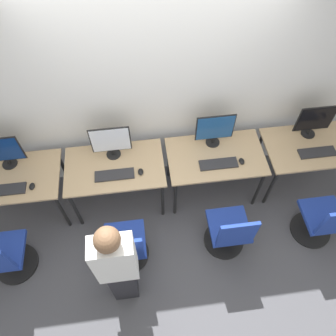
{
  "coord_description": "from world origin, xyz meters",
  "views": [
    {
      "loc": [
        -0.25,
        -1.82,
        3.77
      ],
      "look_at": [
        0.0,
        0.14,
        0.89
      ],
      "focal_mm": 35.0,
      "sensor_mm": 36.0,
      "label": 1
    }
  ],
  "objects": [
    {
      "name": "desk_far_left",
      "position": [
        -1.75,
        0.34,
        0.66
      ],
      "size": [
        1.12,
        0.68,
        0.74
      ],
      "color": "tan",
      "rests_on": "ground_plane"
    },
    {
      "name": "monitor_far_left",
      "position": [
        -1.75,
        0.52,
        0.98
      ],
      "size": [
        0.44,
        0.17,
        0.44
      ],
      "color": "black",
      "rests_on": "desk_far_left"
    },
    {
      "name": "desk_far_right",
      "position": [
        1.75,
        0.34,
        0.66
      ],
      "size": [
        1.12,
        0.68,
        0.74
      ],
      "color": "tan",
      "rests_on": "ground_plane"
    },
    {
      "name": "person_left",
      "position": [
        -0.58,
        -0.85,
        0.86
      ],
      "size": [
        0.36,
        0.21,
        1.59
      ],
      "color": "#232328",
      "rests_on": "ground_plane"
    },
    {
      "name": "wall_back",
      "position": [
        0.0,
        0.8,
        1.4
      ],
      "size": [
        12.0,
        0.05,
        2.8
      ],
      "color": "silver",
      "rests_on": "ground_plane"
    },
    {
      "name": "desk_right",
      "position": [
        0.58,
        0.34,
        0.66
      ],
      "size": [
        1.12,
        0.68,
        0.74
      ],
      "color": "tan",
      "rests_on": "ground_plane"
    },
    {
      "name": "keyboard_left",
      "position": [
        -0.58,
        0.21,
        0.75
      ],
      "size": [
        0.43,
        0.14,
        0.02
      ],
      "color": "#262628",
      "rests_on": "desk_left"
    },
    {
      "name": "ground_plane",
      "position": [
        0.0,
        0.0,
        0.0
      ],
      "size": [
        20.0,
        20.0,
        0.0
      ],
      "primitive_type": "plane",
      "color": "#4C4C51"
    },
    {
      "name": "keyboard_far_right",
      "position": [
        1.75,
        0.23,
        0.75
      ],
      "size": [
        0.43,
        0.14,
        0.02
      ],
      "color": "#262628",
      "rests_on": "desk_far_right"
    },
    {
      "name": "office_chair_far_right",
      "position": [
        1.69,
        -0.46,
        0.36
      ],
      "size": [
        0.48,
        0.48,
        0.88
      ],
      "color": "black",
      "rests_on": "ground_plane"
    },
    {
      "name": "desk_left",
      "position": [
        -0.58,
        0.34,
        0.66
      ],
      "size": [
        1.12,
        0.68,
        0.74
      ],
      "color": "tan",
      "rests_on": "ground_plane"
    },
    {
      "name": "office_chair_left",
      "position": [
        -0.54,
        -0.48,
        0.36
      ],
      "size": [
        0.48,
        0.48,
        0.88
      ],
      "color": "black",
      "rests_on": "ground_plane"
    },
    {
      "name": "mouse_right",
      "position": [
        0.85,
        0.21,
        0.76
      ],
      "size": [
        0.06,
        0.09,
        0.03
      ],
      "color": "black",
      "rests_on": "desk_right"
    },
    {
      "name": "monitor_right",
      "position": [
        0.58,
        0.54,
        0.98
      ],
      "size": [
        0.44,
        0.17,
        0.44
      ],
      "color": "black",
      "rests_on": "desk_right"
    },
    {
      "name": "keyboard_far_left",
      "position": [
        -1.75,
        0.17,
        0.75
      ],
      "size": [
        0.43,
        0.14,
        0.02
      ],
      "color": "#262628",
      "rests_on": "desk_far_left"
    },
    {
      "name": "mouse_left",
      "position": [
        -0.3,
        0.21,
        0.76
      ],
      "size": [
        0.06,
        0.09,
        0.03
      ],
      "color": "black",
      "rests_on": "desk_left"
    },
    {
      "name": "office_chair_far_left",
      "position": [
        -1.83,
        -0.43,
        0.36
      ],
      "size": [
        0.48,
        0.48,
        0.88
      ],
      "color": "black",
      "rests_on": "ground_plane"
    },
    {
      "name": "keyboard_right",
      "position": [
        0.58,
        0.21,
        0.75
      ],
      "size": [
        0.43,
        0.14,
        0.02
      ],
      "color": "#262628",
      "rests_on": "desk_right"
    },
    {
      "name": "office_chair_right",
      "position": [
        0.61,
        -0.46,
        0.36
      ],
      "size": [
        0.48,
        0.48,
        0.88
      ],
      "color": "black",
      "rests_on": "ground_plane"
    },
    {
      "name": "monitor_far_right",
      "position": [
        1.75,
        0.52,
        0.98
      ],
      "size": [
        0.44,
        0.17,
        0.44
      ],
      "color": "black",
      "rests_on": "desk_far_right"
    },
    {
      "name": "monitor_left",
      "position": [
        -0.58,
        0.51,
        0.98
      ],
      "size": [
        0.44,
        0.17,
        0.44
      ],
      "color": "black",
      "rests_on": "desk_left"
    },
    {
      "name": "mouse_far_left",
      "position": [
        -1.47,
        0.18,
        0.76
      ],
      "size": [
        0.06,
        0.09,
        0.03
      ],
      "color": "black",
      "rests_on": "desk_far_left"
    }
  ]
}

